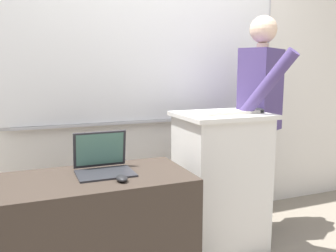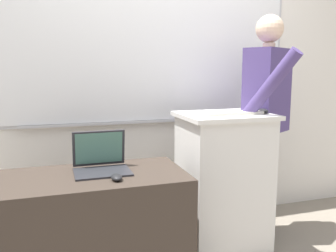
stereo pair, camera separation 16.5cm
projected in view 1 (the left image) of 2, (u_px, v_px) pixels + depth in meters
name	position (u px, v px, depth m)	size (l,w,h in m)	color
back_wall	(149.00, 63.00, 2.94)	(6.40, 0.17, 2.71)	silver
lectern_podium	(220.00, 181.00, 2.60)	(0.63, 0.53, 1.01)	silver
side_desk	(97.00, 236.00, 2.06)	(1.08, 0.57, 0.72)	#382D26
person_presenter	(261.00, 112.00, 2.76)	(0.56, 0.70, 1.71)	#474C60
laptop	(102.00, 160.00, 2.10)	(0.32, 0.28, 0.23)	#28282D
wireless_keyboard	(230.00, 112.00, 2.47)	(0.42, 0.12, 0.02)	beige
computer_mouse_by_laptop	(122.00, 178.00, 1.91)	(0.06, 0.10, 0.03)	black
computer_mouse_by_keyboard	(259.00, 110.00, 2.54)	(0.06, 0.10, 0.03)	black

